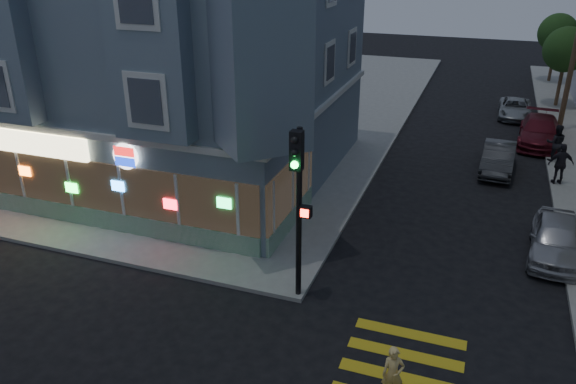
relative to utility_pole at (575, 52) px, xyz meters
The scene contains 14 objects.
ground 27.26m from the utility_pole, 116.57° to the right, with size 120.00×120.00×0.00m, color black.
sidewalk_nw 25.95m from the utility_pole, behind, with size 33.00×42.00×0.15m, color gray.
corner_building 22.24m from the utility_pole, 144.13° to the right, with size 14.60×14.60×11.40m.
utility_pole is the anchor object (origin of this frame).
street_tree_near 6.06m from the utility_pole, 88.09° to the left, with size 3.00×3.00×5.30m.
street_tree_far 14.03m from the utility_pole, 89.18° to the left, with size 3.00×3.00×5.30m.
running_child 25.97m from the utility_pole, 102.57° to the right, with size 0.55×0.36×1.52m, color #ECCB78.
pedestrian_a 6.93m from the utility_pole, 96.85° to the right, with size 0.93×0.73×1.92m, color black.
pedestrian_b 9.78m from the utility_pole, 94.43° to the right, with size 1.14×0.47×1.95m, color #25222A.
parked_car_a 16.66m from the utility_pole, 94.62° to the right, with size 1.73×4.29×1.46m, color #ABADB3.
parked_car_b 9.63m from the utility_pole, 112.96° to the right, with size 1.49×4.28×1.41m, color #343538.
parked_car_c 5.10m from the utility_pole, 114.70° to the right, with size 2.13×5.23×1.52m, color maroon.
parked_car_d 5.45m from the utility_pole, 136.93° to the left, with size 1.97×4.28×1.19m, color #93989C.
traffic_signal 23.71m from the utility_pole, 112.79° to the right, with size 0.64×0.63×5.58m.
Camera 1 is at (7.66, -12.09, 10.51)m, focal length 35.00 mm.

